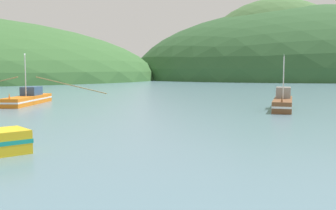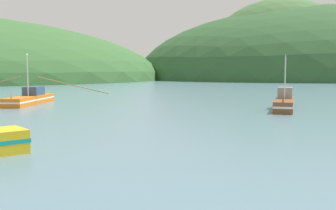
# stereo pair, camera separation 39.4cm
# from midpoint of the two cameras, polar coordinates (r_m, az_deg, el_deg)

# --- Properties ---
(hill_mid_right) EXTENTS (85.64, 68.51, 76.93)m
(hill_mid_right) POSITION_cam_midpoint_polar(r_m,az_deg,el_deg) (197.41, 16.42, 3.62)
(hill_mid_right) COLOR #47703D
(hill_mid_right) RESTS_ON ground
(hill_mid_left) EXTENTS (81.05, 64.84, 39.25)m
(hill_mid_left) POSITION_cam_midpoint_polar(r_m,az_deg,el_deg) (235.85, -22.74, 3.64)
(hill_mid_left) COLOR #516B38
(hill_mid_left) RESTS_ON ground
(hill_far_right) EXTENTS (204.60, 163.68, 74.01)m
(hill_far_right) POSITION_cam_midpoint_polar(r_m,az_deg,el_deg) (227.04, 22.08, 3.62)
(hill_far_right) COLOR #2D562D
(hill_far_right) RESTS_ON ground
(fishing_boat_orange) EXTENTS (19.05, 11.64, 6.37)m
(fishing_boat_orange) POSITION_cam_midpoint_polar(r_m,az_deg,el_deg) (52.67, -19.24, 0.93)
(fishing_boat_orange) COLOR orange
(fishing_boat_orange) RESTS_ON ground
(fishing_boat_brown) EXTENTS (7.55, 9.58, 6.03)m
(fishing_boat_brown) POSITION_cam_midpoint_polar(r_m,az_deg,el_deg) (44.86, 16.89, 0.36)
(fishing_boat_brown) COLOR brown
(fishing_boat_brown) RESTS_ON ground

